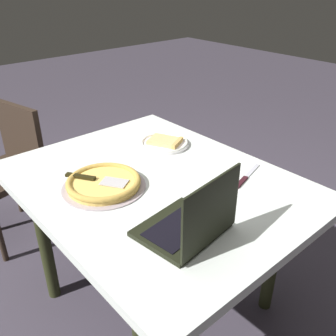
{
  "coord_description": "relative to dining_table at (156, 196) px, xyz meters",
  "views": [
    {
      "loc": [
        -1.08,
        0.87,
        1.55
      ],
      "look_at": [
        -0.02,
        -0.06,
        0.78
      ],
      "focal_mm": 39.39,
      "sensor_mm": 36.0,
      "label": 1
    }
  ],
  "objects": [
    {
      "name": "ground_plane",
      "position": [
        0.0,
        0.0,
        -0.66
      ],
      "size": [
        12.0,
        12.0,
        0.0
      ],
      "primitive_type": "plane",
      "color": "#3D3743"
    },
    {
      "name": "laptop",
      "position": [
        -0.37,
        0.15,
        0.13
      ],
      "size": [
        0.28,
        0.32,
        0.26
      ],
      "color": "black",
      "rests_on": "dining_table"
    },
    {
      "name": "chair_near",
      "position": [
        1.07,
        0.29,
        -0.17
      ],
      "size": [
        0.49,
        0.49,
        0.84
      ],
      "color": "#2E231A",
      "rests_on": "ground_plane"
    },
    {
      "name": "table_knife",
      "position": [
        -0.25,
        -0.31,
        0.08
      ],
      "size": [
        0.09,
        0.24,
        0.01
      ],
      "color": "#B9B9C4",
      "rests_on": "dining_table"
    },
    {
      "name": "pizza_plate",
      "position": [
        0.25,
        -0.27,
        0.09
      ],
      "size": [
        0.26,
        0.26,
        0.04
      ],
      "color": "white",
      "rests_on": "dining_table"
    },
    {
      "name": "dining_table",
      "position": [
        0.0,
        0.0,
        0.0
      ],
      "size": [
        1.3,
        1.02,
        0.74
      ],
      "color": "silver",
      "rests_on": "ground_plane"
    },
    {
      "name": "pizza_tray",
      "position": [
        0.1,
        0.2,
        0.1
      ],
      "size": [
        0.35,
        0.35,
        0.04
      ],
      "color": "#9F929A",
      "rests_on": "dining_table"
    }
  ]
}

